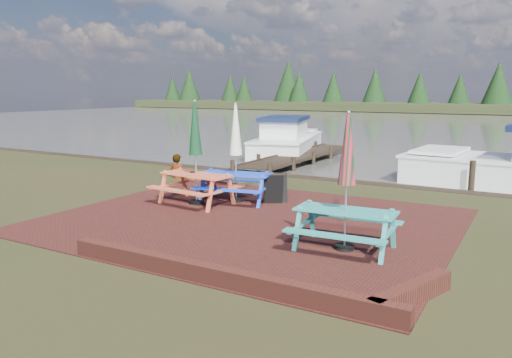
{
  "coord_description": "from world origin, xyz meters",
  "views": [
    {
      "loc": [
        5.7,
        -8.7,
        3.02
      ],
      "look_at": [
        0.13,
        1.04,
        1.0
      ],
      "focal_mm": 35.0,
      "sensor_mm": 36.0,
      "label": 1
    }
  ],
  "objects": [
    {
      "name": "paving",
      "position": [
        0.0,
        1.0,
        0.01
      ],
      "size": [
        9.0,
        7.5,
        0.02
      ],
      "primitive_type": "cube",
      "color": "#3B1612",
      "rests_on": "ground"
    },
    {
      "name": "far_treeline",
      "position": [
        0.0,
        66.0,
        3.28
      ],
      "size": [
        120.0,
        10.0,
        8.1
      ],
      "color": "black",
      "rests_on": "ground"
    },
    {
      "name": "picnic_table_teal",
      "position": [
        2.64,
        0.05,
        0.91
      ],
      "size": [
        1.96,
        1.76,
        2.61
      ],
      "rotation": [
        0.0,
        0.0,
        0.05
      ],
      "color": "teal",
      "rests_on": "ground"
    },
    {
      "name": "chalkboard",
      "position": [
        -0.31,
        2.87,
        0.42
      ],
      "size": [
        0.53,
        0.71,
        0.81
      ],
      "rotation": [
        0.0,
        0.0,
        0.57
      ],
      "color": "black",
      "rests_on": "ground"
    },
    {
      "name": "picnic_table_blue",
      "position": [
        -1.33,
        2.51,
        0.93
      ],
      "size": [
        2.19,
        2.02,
        2.65
      ],
      "rotation": [
        0.0,
        0.0,
        0.19
      ],
      "color": "blue",
      "rests_on": "ground"
    },
    {
      "name": "brick_wall",
      "position": [
        2.15,
        -2.42,
        0.15
      ],
      "size": [
        6.21,
        1.79,
        0.3
      ],
      "color": "#4C1E16",
      "rests_on": "ground"
    },
    {
      "name": "picnic_table_red",
      "position": [
        -2.11,
        1.77,
        0.96
      ],
      "size": [
        2.15,
        1.95,
        2.73
      ],
      "rotation": [
        0.0,
        0.0,
        -0.11
      ],
      "color": "#E16039",
      "rests_on": "ground"
    },
    {
      "name": "jetty",
      "position": [
        -3.5,
        11.28,
        0.11
      ],
      "size": [
        1.76,
        9.08,
        1.0
      ],
      "color": "black",
      "rests_on": "ground"
    },
    {
      "name": "ground",
      "position": [
        0.0,
        0.0,
        0.0
      ],
      "size": [
        120.0,
        120.0,
        0.0
      ],
      "primitive_type": "plane",
      "color": "black",
      "rests_on": "ground"
    },
    {
      "name": "boat_jetty",
      "position": [
        -5.35,
        13.78,
        0.43
      ],
      "size": [
        4.24,
        7.63,
        2.1
      ],
      "rotation": [
        0.0,
        0.0,
        0.26
      ],
      "color": "white",
      "rests_on": "ground"
    },
    {
      "name": "water",
      "position": [
        0.0,
        37.0,
        0.0
      ],
      "size": [
        120.0,
        60.0,
        0.02
      ],
      "primitive_type": "cube",
      "color": "#424038",
      "rests_on": "ground"
    },
    {
      "name": "person",
      "position": [
        -5.07,
        4.67,
        0.83
      ],
      "size": [
        0.62,
        0.42,
        1.66
      ],
      "primitive_type": "imported",
      "rotation": [
        0.0,
        0.0,
        3.18
      ],
      "color": "gray",
      "rests_on": "ground"
    }
  ]
}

